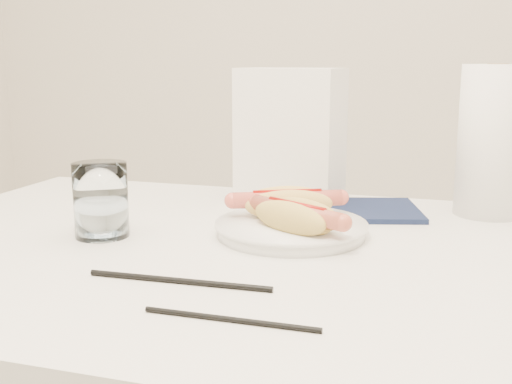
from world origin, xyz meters
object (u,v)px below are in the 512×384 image
(plate, at_px, (291,230))
(water_glass, at_px, (101,200))
(hotdog_left, at_px, (287,204))
(napkin_box, at_px, (290,136))
(table, at_px, (255,286))
(paper_towel_roll, at_px, (492,141))
(hotdog_right, at_px, (297,217))

(plate, relative_size, water_glass, 1.98)
(hotdog_left, relative_size, water_glass, 1.49)
(plate, height_order, napkin_box, napkin_box)
(table, distance_m, water_glass, 0.27)
(plate, xyz_separation_m, hotdog_left, (-0.02, 0.04, 0.03))
(table, bearing_deg, napkin_box, 94.37)
(hotdog_left, distance_m, paper_towel_roll, 0.38)
(water_glass, relative_size, paper_towel_roll, 0.44)
(paper_towel_roll, bearing_deg, napkin_box, -179.04)
(water_glass, xyz_separation_m, napkin_box, (0.22, 0.31, 0.07))
(hotdog_left, distance_m, napkin_box, 0.21)
(plate, bearing_deg, hotdog_left, 112.04)
(table, height_order, plate, plate)
(plate, xyz_separation_m, paper_towel_roll, (0.29, 0.23, 0.12))
(plate, height_order, paper_towel_roll, paper_towel_roll)
(table, relative_size, plate, 5.35)
(hotdog_left, relative_size, hotdog_right, 1.05)
(plate, distance_m, hotdog_left, 0.05)
(napkin_box, height_order, paper_towel_roll, paper_towel_roll)
(water_glass, height_order, napkin_box, napkin_box)
(napkin_box, bearing_deg, hotdog_right, -65.42)
(table, bearing_deg, water_glass, -176.49)
(plate, bearing_deg, water_glass, -162.97)
(paper_towel_roll, bearing_deg, hotdog_left, -148.13)
(paper_towel_roll, bearing_deg, water_glass, -150.77)
(table, distance_m, hotdog_left, 0.15)
(table, height_order, napkin_box, napkin_box)
(hotdog_right, relative_size, napkin_box, 0.64)
(table, height_order, hotdog_left, hotdog_left)
(hotdog_left, distance_m, hotdog_right, 0.08)
(table, distance_m, plate, 0.10)
(plate, xyz_separation_m, napkin_box, (-0.06, 0.23, 0.12))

